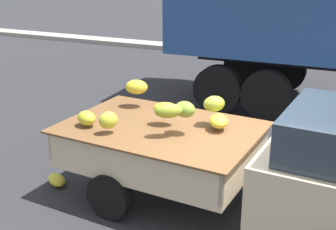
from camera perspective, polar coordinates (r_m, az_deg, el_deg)
name	(u,v)px	position (r m, az deg, el deg)	size (l,w,h in m)	color
ground	(242,215)	(6.36, 9.46, -12.41)	(220.00, 220.00, 0.00)	#28282B
curb_strip	(325,60)	(15.78, 19.39, 6.61)	(80.00, 0.80, 0.16)	gray
pickup_truck	(296,168)	(5.76, 15.97, -6.54)	(4.90, 2.18, 1.70)	#CCB793
fallen_banana_bunch_near_tailgate	(57,180)	(7.18, -14.01, -8.03)	(0.39, 0.23, 0.17)	yellow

